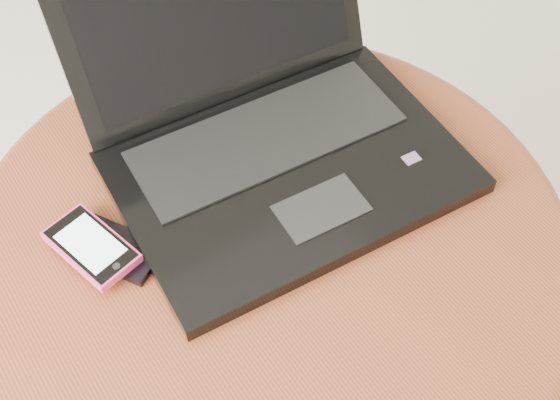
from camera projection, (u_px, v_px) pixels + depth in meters
table at (269, 287)px, 0.91m from camera, size 0.70×0.70×0.55m
laptop at (267, 123)px, 0.86m from camera, size 0.42×0.40×0.25m
phone_black at (113, 248)px, 0.80m from camera, size 0.10×0.12×0.01m
phone_pink at (91, 246)px, 0.78m from camera, size 0.08×0.11×0.01m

